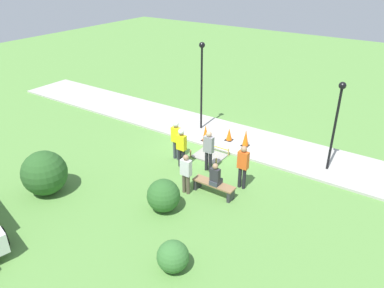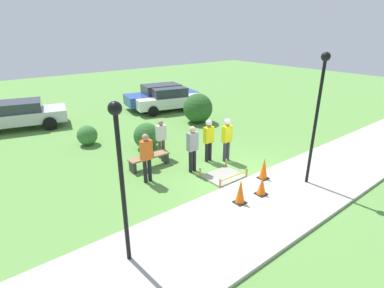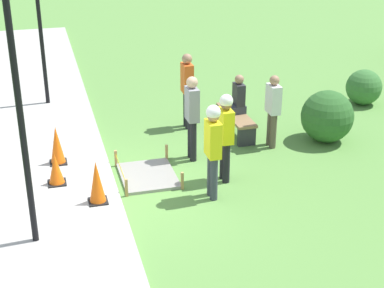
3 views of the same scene
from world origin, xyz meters
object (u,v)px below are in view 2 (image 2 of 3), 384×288
worker_supervisor (227,136)px  parked_car_blue (161,96)px  worker_assistant (209,137)px  bystander_in_gray_shirt (161,137)px  traffic_cone_near_patch (240,191)px  park_bench (149,159)px  bystander_in_white_shirt (192,146)px  person_seated_on_bench (146,147)px  parked_car_white (168,99)px  lamppost_near (319,103)px  parked_car_silver (18,114)px  traffic_cone_far_patch (262,186)px  lamppost_far (120,162)px  traffic_cone_sidewalk_edge (264,168)px  bystander_in_orange_shirt (147,155)px

worker_supervisor → parked_car_blue: worker_supervisor is taller
worker_assistant → bystander_in_gray_shirt: bearing=130.7°
traffic_cone_near_patch → park_bench: bearing=100.7°
traffic_cone_near_patch → bystander_in_white_shirt: (0.31, 2.73, 0.53)m
person_seated_on_bench → parked_car_white: size_ratio=0.19×
bystander_in_white_shirt → parked_car_white: (4.32, 8.01, -0.24)m
lamppost_near → parked_car_white: size_ratio=0.93×
worker_supervisor → parked_car_silver: worker_supervisor is taller
lamppost_near → parked_car_silver: bearing=116.6°
worker_assistant → parked_car_blue: size_ratio=0.35×
traffic_cone_far_patch → person_seated_on_bench: size_ratio=0.68×
lamppost_near → lamppost_far: bearing=175.9°
person_seated_on_bench → lamppost_far: bearing=-124.9°
traffic_cone_far_patch → lamppost_near: lamppost_near is taller
lamppost_far → parked_car_white: (8.39, 10.78, -1.76)m
traffic_cone_sidewalk_edge → worker_assistant: size_ratio=0.45×
parked_car_silver → lamppost_far: bearing=-76.4°
park_bench → parked_car_white: parked_car_white is taller
person_seated_on_bench → parked_car_blue: bearing=53.6°
bystander_in_gray_shirt → parked_car_silver: (-3.89, 8.02, -0.13)m
traffic_cone_near_patch → traffic_cone_sidewalk_edge: 1.91m
parked_car_silver → traffic_cone_far_patch: bearing=-56.2°
worker_supervisor → bystander_in_gray_shirt: 2.69m
bystander_in_orange_shirt → parked_car_white: bystander_in_orange_shirt is taller
bystander_in_white_shirt → traffic_cone_near_patch: bearing=-96.5°
traffic_cone_near_patch → lamppost_far: (-3.76, -0.04, 2.06)m
park_bench → lamppost_near: lamppost_near is taller
traffic_cone_sidewalk_edge → bystander_in_orange_shirt: 4.12m
person_seated_on_bench → bystander_in_white_shirt: (1.17, -1.39, 0.19)m
parked_car_white → person_seated_on_bench: bearing=-116.0°
bystander_in_gray_shirt → lamppost_far: (-3.89, -4.62, 1.64)m
lamppost_far → bystander_in_gray_shirt: bearing=49.9°
lamppost_far → traffic_cone_near_patch: bearing=0.7°
lamppost_far → parked_car_silver: lamppost_far is taller
traffic_cone_near_patch → traffic_cone_sidewalk_edge: (1.82, 0.58, 0.00)m
bystander_in_white_shirt → parked_car_silver: 10.67m
bystander_in_orange_shirt → bystander_in_white_shirt: (1.73, -0.35, 0.01)m
lamppost_near → parked_car_silver: lamppost_near is taller
lamppost_near → parked_car_blue: 12.51m
bystander_in_orange_shirt → parked_car_white: size_ratio=0.38×
bystander_in_white_shirt → bystander_in_orange_shirt: bearing=168.5°
bystander_in_gray_shirt → parked_car_silver: bearing=115.9°
traffic_cone_near_patch → parked_car_silver: parked_car_silver is taller
parked_car_silver → parked_car_blue: bearing=7.3°
person_seated_on_bench → lamppost_far: (-2.91, -4.16, 1.72)m
bystander_in_gray_shirt → bystander_in_white_shirt: (0.18, -1.85, 0.12)m
traffic_cone_sidewalk_edge → person_seated_on_bench: (-2.67, 3.53, 0.34)m
traffic_cone_near_patch → bystander_in_orange_shirt: bearing=114.8°
park_bench → bystander_in_white_shirt: (1.08, -1.34, 0.69)m
worker_supervisor → bystander_in_white_shirt: size_ratio=1.00×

